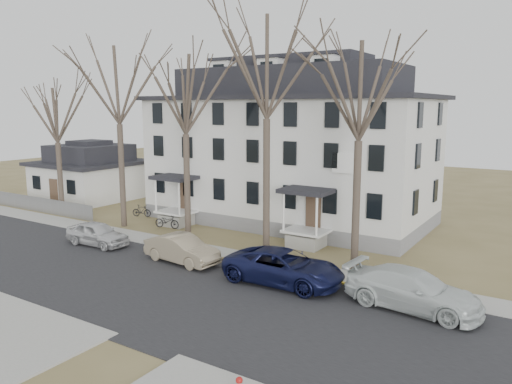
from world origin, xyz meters
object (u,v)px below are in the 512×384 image
Objects in this scene: tree_mid_right at (360,84)px; bicycle_right at (142,211)px; tree_far_left at (118,79)px; bicycle_left at (167,222)px; tree_bungalow at (56,111)px; car_tan at (182,250)px; boarding_house at (289,149)px; small_house at (91,174)px; car_white at (413,291)px; car_silver at (97,234)px; car_navy at (284,268)px; tree_center at (267,59)px; tree_mid_left at (185,88)px.

bicycle_right is at bearing 171.48° from tree_mid_right.
tree_far_left reaches higher than bicycle_left.
tree_bungalow is 18.33m from car_tan.
boarding_house is at bearing -80.50° from bicycle_right.
tree_far_left is at bearing -137.82° from boarding_house.
bicycle_left is (3.16, 1.07, -9.85)m from tree_far_left.
tree_far_left reaches higher than small_house.
tree_bungalow is 29.81m from car_white.
car_silver is (-14.96, -4.49, -8.87)m from tree_mid_right.
car_navy is at bearing -83.51° from car_tan.
tree_far_left is 0.93× the size of tree_center.
tree_far_left is at bearing 70.04° from car_tan.
tree_mid_left reaches higher than car_white.
tree_mid_right is at bearing -117.17° from bicycle_right.
car_navy is (-1.96, -4.16, -8.78)m from tree_mid_right.
bicycle_right is (-10.27, 7.09, -0.29)m from car_tan.
tree_far_left is at bearing 97.93° from bicycle_left.
tree_mid_right reaches higher than car_navy.
boarding_house reaches higher than car_white.
car_tan is at bearing -122.80° from tree_center.
tree_bungalow is 2.35× the size of car_tan.
small_house is 25.41m from tree_center.
tree_far_left is 7.34m from tree_bungalow.
tree_mid_left is 2.16× the size of car_navy.
tree_far_left reaches higher than boarding_house.
tree_bungalow is (-19.00, 0.00, -2.97)m from tree_center.
tree_far_left reaches higher than car_tan.
tree_bungalow is 1.88× the size of car_white.
bicycle_left is at bearing 65.66° from car_navy.
car_silver is (-6.46, -12.64, -4.65)m from boarding_house.
bicycle_right is at bearing 60.48° from car_tan.
tree_center reaches higher than tree_far_left.
tree_mid_right is (11.50, 0.00, 0.00)m from tree_mid_left.
bicycle_left is at bearing -8.11° from car_silver.
car_white is at bearing -125.05° from bicycle_right.
tree_mid_left is 0.87× the size of tree_center.
tree_mid_right is (17.50, 0.00, -0.74)m from tree_far_left.
small_house is 0.68× the size of tree_mid_right.
boarding_house is 1.63× the size of tree_mid_left.
tree_mid_left is 10.53m from car_silver.
tree_far_left is at bearing -29.39° from small_house.
tree_far_left is 6.05m from tree_mid_left.
small_house is at bearing 122.84° from tree_bungalow.
small_house is 19.53m from tree_mid_left.
small_house is at bearing 167.73° from tree_mid_right.
bicycle_right is (-4.21, 1.71, -0.03)m from bicycle_left.
car_white is (21.64, -3.90, -9.51)m from tree_far_left.
tree_bungalow is 2.52× the size of car_silver.
small_house is 1.47× the size of car_navy.
tree_center reaches higher than small_house.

